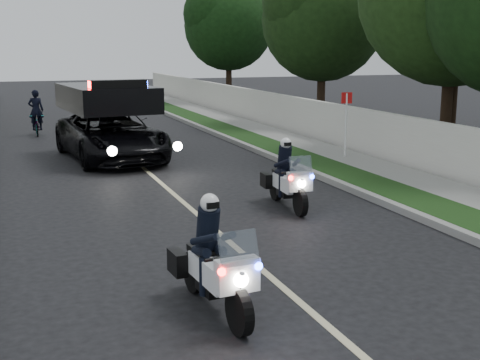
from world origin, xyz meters
The scene contains 16 objects.
ground centered at (0.00, 0.00, 0.00)m, with size 120.00×120.00×0.00m, color black.
curb_right centered at (4.10, 10.00, 0.07)m, with size 0.20×60.00×0.15m, color gray.
grass_verge centered at (4.80, 10.00, 0.08)m, with size 1.20×60.00×0.16m, color #193814.
sidewalk_right centered at (6.10, 10.00, 0.08)m, with size 1.40×60.00×0.16m, color gray.
property_wall centered at (7.10, 10.00, 0.75)m, with size 0.22×60.00×1.50m, color beige.
lane_marking centered at (0.00, 10.00, 0.00)m, with size 0.12×50.00×0.01m, color #BFB78C.
police_moto_left centered at (-1.19, -0.54, 0.00)m, with size 0.65×1.86×1.58m, color white, non-canonical shape.
police_moto_right centered at (2.01, 4.22, 0.00)m, with size 0.63×1.80×1.53m, color silver, non-canonical shape.
police_suv centered at (-0.62, 11.63, 0.00)m, with size 2.55×5.50×2.67m, color black.
bicycle centered at (-2.51, 18.19, 0.00)m, with size 0.55×1.57×0.82m, color black.
cyclist centered at (-2.51, 18.19, 0.00)m, with size 0.57×0.38×1.59m, color black.
sign_post centered at (6.00, 8.80, 0.00)m, with size 0.34×0.34×2.17m, color #A40B0E, non-canonical shape.
tree_right_b centered at (9.78, 8.99, 0.00)m, with size 6.02×6.02×10.04m, color #224416, non-canonical shape.
tree_right_c centered at (10.18, 9.27, 0.00)m, with size 6.15×6.15×10.25m, color black, non-canonical shape.
tree_right_d centered at (9.57, 17.40, 0.00)m, with size 5.32×5.32×8.87m, color #1B3812, non-canonical shape.
tree_right_e centered at (9.52, 29.73, 0.00)m, with size 5.43×5.43×9.05m, color black, non-canonical shape.
Camera 1 is at (-3.61, -8.13, 3.46)m, focal length 47.83 mm.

